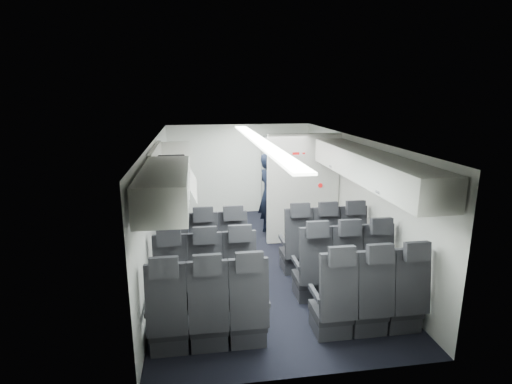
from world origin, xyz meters
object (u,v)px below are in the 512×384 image
object	(u,v)px
seat_row_front	(265,251)
boarding_door	(167,191)
galley_unit	(280,175)
seat_row_rear	(291,309)
seat_row_mid	(276,275)
carry_on_bag	(172,164)
flight_attendant	(269,194)

from	to	relation	value
seat_row_front	boarding_door	xyz separation A→B (m)	(-1.64, 2.09, 0.55)
galley_unit	seat_row_rear	bearing A→B (deg)	-100.65
boarding_door	seat_row_rear	bearing A→B (deg)	-67.13
seat_row_front	galley_unit	bearing A→B (deg)	73.72
seat_row_mid	seat_row_rear	xyz separation A→B (m)	(0.00, -0.90, 0.00)
seat_row_rear	galley_unit	xyz separation A→B (m)	(0.95, 5.05, 0.55)
seat_row_front	boarding_door	distance (m)	2.71
seat_row_mid	carry_on_bag	size ratio (longest dim) A/B	8.38
galley_unit	carry_on_bag	size ratio (longest dim) A/B	4.78
seat_row_rear	seat_row_mid	bearing A→B (deg)	90.00
seat_row_front	flight_attendant	distance (m)	1.97
seat_row_rear	carry_on_bag	size ratio (longest dim) A/B	8.38
boarding_door	carry_on_bag	world-z (taller)	carry_on_bag
seat_row_front	galley_unit	size ratio (longest dim) A/B	1.75
seat_row_front	flight_attendant	xyz separation A→B (m)	(0.41, 1.88, 0.45)
flight_attendant	boarding_door	bearing A→B (deg)	69.85
boarding_door	flight_attendant	distance (m)	2.07
seat_row_mid	carry_on_bag	distance (m)	2.29
seat_row_rear	flight_attendant	distance (m)	3.73
flight_attendant	carry_on_bag	size ratio (longest dim) A/B	4.30
seat_row_rear	boarding_door	bearing A→B (deg)	112.87
seat_row_front	galley_unit	distance (m)	3.43
seat_row_front	boarding_door	size ratio (longest dim) A/B	1.79
seat_row_mid	seat_row_rear	size ratio (longest dim) A/B	1.00
seat_row_rear	boarding_door	distance (m)	4.25
galley_unit	boarding_door	size ratio (longest dim) A/B	1.02
seat_row_front	flight_attendant	size ratio (longest dim) A/B	1.95
galley_unit	boarding_door	distance (m)	2.84
seat_row_rear	galley_unit	size ratio (longest dim) A/B	1.75
seat_row_mid	galley_unit	world-z (taller)	galley_unit
seat_row_rear	seat_row_front	bearing A→B (deg)	90.00
flight_attendant	carry_on_bag	bearing A→B (deg)	117.97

